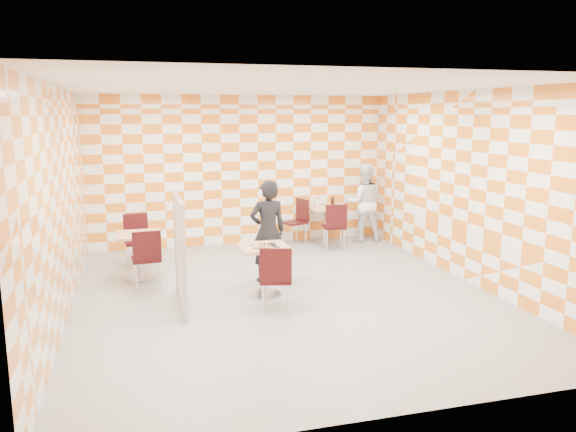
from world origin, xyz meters
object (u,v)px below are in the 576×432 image
object	(u,v)px
empty_table	(139,248)
sport_bottle	(318,202)
second_table	(326,219)
soda_bottle	(333,202)
man_white	(364,203)
main_table	(264,262)
chair_second_side	(298,218)
man_dark	(268,231)
chair_second_front	(335,223)
chair_empty_near	(146,255)
partition	(180,252)
chair_empty_far	(137,236)
chair_main_front	(276,275)

from	to	relation	value
empty_table	sport_bottle	size ratio (longest dim) A/B	3.75
second_table	soda_bottle	bearing A→B (deg)	4.30
man_white	soda_bottle	world-z (taller)	man_white
main_table	second_table	xyz separation A→B (m)	(1.99, 2.98, 0.00)
chair_second_side	man_dark	size ratio (longest dim) A/B	0.57
chair_second_front	chair_empty_near	size ratio (longest dim) A/B	1.00
main_table	partition	size ratio (longest dim) A/B	0.48
chair_second_front	chair_empty_far	size ratio (longest dim) A/B	1.00
partition	soda_bottle	xyz separation A→B (m)	(3.36, 3.18, 0.06)
chair_second_front	soda_bottle	distance (m)	0.75
chair_main_front	chair_empty_near	distance (m)	2.24
second_table	chair_main_front	size ratio (longest dim) A/B	0.81
chair_second_side	chair_second_front	bearing A→B (deg)	-54.57
soda_bottle	sport_bottle	bearing A→B (deg)	159.55
main_table	chair_empty_far	distance (m)	2.80
man_white	partition	bearing A→B (deg)	50.64
chair_main_front	sport_bottle	xyz separation A→B (m)	(1.87, 3.89, 0.29)
chair_second_front	partition	bearing A→B (deg)	-141.60
empty_table	chair_empty_far	distance (m)	0.78
chair_second_front	partition	distance (m)	4.05
partition	man_dark	xyz separation A→B (m)	(1.45, 0.90, 0.02)
chair_second_front	soda_bottle	world-z (taller)	soda_bottle
chair_main_front	chair_empty_near	xyz separation A→B (m)	(-1.62, 1.55, 0.00)
man_white	sport_bottle	xyz separation A→B (m)	(-0.97, 0.12, 0.03)
main_table	partition	xyz separation A→B (m)	(-1.22, -0.18, 0.28)
chair_second_side	chair_main_front	bearing A→B (deg)	-110.54
chair_second_front	soda_bottle	bearing A→B (deg)	74.52
chair_second_side	man_white	xyz separation A→B (m)	(1.40, -0.10, 0.27)
second_table	empty_table	size ratio (longest dim) A/B	1.00
chair_second_side	man_dark	distance (m)	2.65
chair_main_front	soda_bottle	size ratio (longest dim) A/B	4.02
empty_table	sport_bottle	world-z (taller)	sport_bottle
chair_second_side	chair_empty_near	xyz separation A→B (m)	(-3.07, -2.31, 0.00)
empty_table	man_dark	size ratio (longest dim) A/B	0.46
main_table	chair_empty_far	bearing A→B (deg)	129.40
man_white	chair_second_front	bearing A→B (deg)	49.43
second_table	partition	xyz separation A→B (m)	(-3.21, -3.17, 0.28)
chair_main_front	sport_bottle	distance (m)	4.32
chair_empty_near	chair_main_front	bearing A→B (deg)	-43.80
partition	soda_bottle	world-z (taller)	partition
main_table	empty_table	bearing A→B (deg)	141.73
main_table	chair_empty_near	world-z (taller)	chair_empty_near
chair_second_front	chair_empty_near	bearing A→B (deg)	-156.55
second_table	partition	size ratio (longest dim) A/B	0.48
man_white	second_table	bearing A→B (deg)	12.57
chair_empty_far	sport_bottle	distance (m)	3.75
main_table	man_dark	distance (m)	0.81
partition	man_dark	distance (m)	1.71
main_table	empty_table	world-z (taller)	same
man_dark	soda_bottle	distance (m)	2.97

